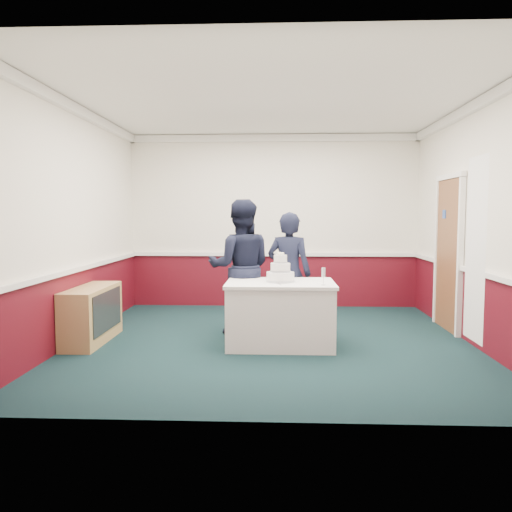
{
  "coord_description": "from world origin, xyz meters",
  "views": [
    {
      "loc": [
        0.07,
        -6.25,
        1.6
      ],
      "look_at": [
        -0.19,
        -0.1,
        1.1
      ],
      "focal_mm": 35.0,
      "sensor_mm": 36.0,
      "label": 1
    }
  ],
  "objects_px": {
    "cake_table": "(280,313)",
    "sideboard": "(92,314)",
    "cake_knife": "(278,284)",
    "wedding_cake": "(280,273)",
    "champagne_flute": "(323,273)",
    "person_woman": "(289,274)",
    "person_man": "(240,267)"
  },
  "relations": [
    {
      "from": "cake_table",
      "to": "sideboard",
      "type": "bearing_deg",
      "value": 178.55
    },
    {
      "from": "sideboard",
      "to": "cake_knife",
      "type": "distance_m",
      "value": 2.41
    },
    {
      "from": "cake_knife",
      "to": "wedding_cake",
      "type": "bearing_deg",
      "value": 60.28
    },
    {
      "from": "champagne_flute",
      "to": "sideboard",
      "type": "bearing_deg",
      "value": 173.27
    },
    {
      "from": "champagne_flute",
      "to": "person_woman",
      "type": "bearing_deg",
      "value": 113.91
    },
    {
      "from": "person_woman",
      "to": "cake_table",
      "type": "bearing_deg",
      "value": 95.58
    },
    {
      "from": "cake_table",
      "to": "person_man",
      "type": "relative_size",
      "value": 0.73
    },
    {
      "from": "cake_knife",
      "to": "champagne_flute",
      "type": "bearing_deg",
      "value": -29.78
    },
    {
      "from": "cake_table",
      "to": "person_woman",
      "type": "distance_m",
      "value": 0.73
    },
    {
      "from": "person_man",
      "to": "person_woman",
      "type": "relative_size",
      "value": 1.1
    },
    {
      "from": "cake_table",
      "to": "champagne_flute",
      "type": "height_order",
      "value": "champagne_flute"
    },
    {
      "from": "sideboard",
      "to": "wedding_cake",
      "type": "distance_m",
      "value": 2.45
    },
    {
      "from": "sideboard",
      "to": "person_woman",
      "type": "height_order",
      "value": "person_woman"
    },
    {
      "from": "cake_table",
      "to": "cake_knife",
      "type": "bearing_deg",
      "value": -98.53
    },
    {
      "from": "champagne_flute",
      "to": "cake_knife",
      "type": "bearing_deg",
      "value": 171.42
    },
    {
      "from": "cake_table",
      "to": "wedding_cake",
      "type": "distance_m",
      "value": 0.5
    },
    {
      "from": "sideboard",
      "to": "champagne_flute",
      "type": "bearing_deg",
      "value": -6.73
    },
    {
      "from": "person_man",
      "to": "cake_table",
      "type": "bearing_deg",
      "value": 129.64
    },
    {
      "from": "cake_table",
      "to": "wedding_cake",
      "type": "bearing_deg",
      "value": 90.0
    },
    {
      "from": "cake_table",
      "to": "person_man",
      "type": "xyz_separation_m",
      "value": [
        -0.53,
        0.59,
        0.51
      ]
    },
    {
      "from": "sideboard",
      "to": "wedding_cake",
      "type": "xyz_separation_m",
      "value": [
        2.38,
        -0.06,
        0.55
      ]
    },
    {
      "from": "wedding_cake",
      "to": "person_woman",
      "type": "height_order",
      "value": "person_woman"
    },
    {
      "from": "wedding_cake",
      "to": "cake_knife",
      "type": "xyz_separation_m",
      "value": [
        -0.03,
        -0.2,
        -0.11
      ]
    },
    {
      "from": "cake_knife",
      "to": "person_woman",
      "type": "xyz_separation_m",
      "value": [
        0.15,
        0.78,
        0.03
      ]
    },
    {
      "from": "person_man",
      "to": "champagne_flute",
      "type": "bearing_deg",
      "value": 137.34
    },
    {
      "from": "champagne_flute",
      "to": "person_woman",
      "type": "height_order",
      "value": "person_woman"
    },
    {
      "from": "cake_table",
      "to": "wedding_cake",
      "type": "xyz_separation_m",
      "value": [
        0.0,
        0.0,
        0.5
      ]
    },
    {
      "from": "sideboard",
      "to": "cake_knife",
      "type": "bearing_deg",
      "value": -6.31
    },
    {
      "from": "wedding_cake",
      "to": "cake_knife",
      "type": "bearing_deg",
      "value": -98.53
    },
    {
      "from": "cake_knife",
      "to": "person_man",
      "type": "distance_m",
      "value": 0.94
    },
    {
      "from": "sideboard",
      "to": "wedding_cake",
      "type": "bearing_deg",
      "value": -1.45
    },
    {
      "from": "person_man",
      "to": "person_woman",
      "type": "bearing_deg",
      "value": 176.49
    }
  ]
}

